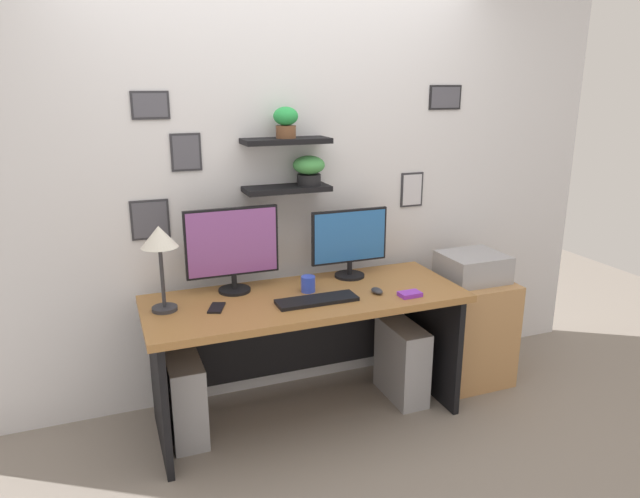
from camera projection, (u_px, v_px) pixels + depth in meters
ground_plane at (307, 415)px, 3.38m from camera, size 8.00×8.00×0.00m
back_wall_assembly at (281, 175)px, 3.39m from camera, size 4.40×0.24×2.70m
desk at (303, 326)px, 3.28m from camera, size 1.76×0.68×0.75m
monitor_left at (232, 247)px, 3.17m from camera, size 0.52×0.18×0.48m
monitor_right at (349, 241)px, 3.42m from camera, size 0.48×0.18×0.41m
keyboard at (317, 300)px, 3.07m from camera, size 0.44×0.14×0.02m
computer_mouse at (377, 291)px, 3.20m from camera, size 0.06×0.09×0.03m
desk_lamp at (160, 244)px, 2.86m from camera, size 0.18×0.18×0.45m
cell_phone at (216, 308)px, 2.98m from camera, size 0.12×0.16×0.01m
coffee_mug at (308, 284)px, 3.22m from camera, size 0.08×0.08×0.09m
scissors_tray at (410, 294)px, 3.16m from camera, size 0.12×0.08×0.02m
drawer_cabinet at (468, 329)px, 3.75m from camera, size 0.44×0.50×0.68m
printer at (473, 267)px, 3.63m from camera, size 0.38×0.34×0.17m
computer_tower_left at (185, 397)px, 3.13m from camera, size 0.18×0.40×0.46m
computer_tower_right at (401, 361)px, 3.53m from camera, size 0.18×0.40×0.47m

